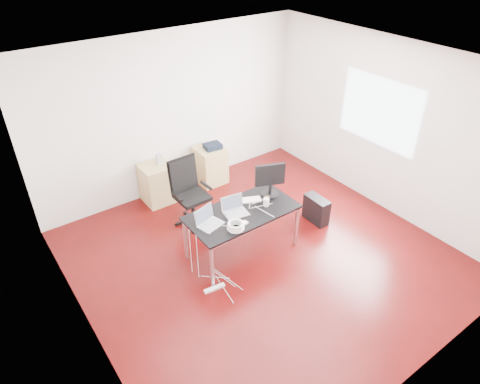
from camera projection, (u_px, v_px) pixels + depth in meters
room_shell at (267, 174)px, 5.60m from camera, size 5.00×5.00×5.00m
desk at (242, 214)px, 6.08m from camera, size 1.60×0.80×0.73m
office_chair at (189, 189)px, 6.77m from camera, size 0.49×0.51×1.08m
filing_cabinet_left at (157, 183)px, 7.39m from camera, size 0.50×0.50×0.70m
filing_cabinet_right at (210, 165)px, 7.93m from camera, size 0.50×0.50×0.70m
pc_tower at (316, 209)px, 6.97m from camera, size 0.21×0.45×0.44m
wastebasket at (170, 189)px, 7.63m from camera, size 0.28×0.28×0.28m
power_strip at (214, 288)px, 5.78m from camera, size 0.31×0.10×0.04m
laptop_left at (208, 221)px, 5.77m from camera, size 0.38×0.33×0.23m
laptop_right at (235, 209)px, 6.00m from camera, size 0.37×0.30×0.23m
monitor at (270, 178)px, 6.27m from camera, size 0.44×0.26×0.51m
keyboard at (246, 200)px, 6.26m from camera, size 0.46×0.31×0.02m
cup_white at (266, 202)px, 6.14m from camera, size 0.10×0.10×0.12m
cup_brown at (267, 200)px, 6.20m from camera, size 0.10×0.10×0.10m
cable_coil at (236, 226)px, 5.68m from camera, size 0.24×0.24×0.11m
power_adapter at (245, 223)px, 5.81m from camera, size 0.08×0.08×0.03m
speaker at (159, 159)px, 7.22m from camera, size 0.09×0.08×0.18m
navy_garment at (213, 146)px, 7.71m from camera, size 0.33×0.27×0.09m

